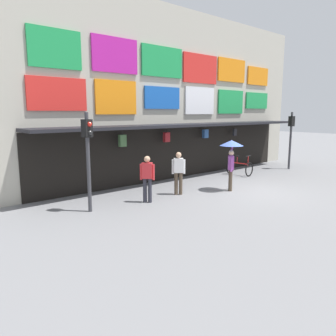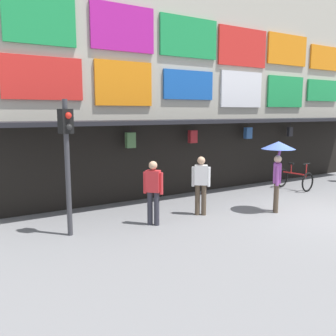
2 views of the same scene
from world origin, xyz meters
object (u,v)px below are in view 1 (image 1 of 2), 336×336
object	(u,v)px
traffic_light_far	(291,131)
pedestrian_in_blue	(147,176)
bicycle_parked	(240,167)
pedestrian_with_umbrella	(231,151)
traffic_light_near	(88,146)
pedestrian_in_white	(178,171)

from	to	relation	value
traffic_light_far	pedestrian_in_blue	xyz separation A→B (m)	(-10.34, -0.36, -1.19)
bicycle_parked	pedestrian_with_umbrella	world-z (taller)	pedestrian_with_umbrella
traffic_light_far	bicycle_parked	world-z (taller)	traffic_light_far
traffic_light_near	pedestrian_with_umbrella	bearing A→B (deg)	-11.04
pedestrian_in_blue	pedestrian_in_white	bearing A→B (deg)	4.05
bicycle_parked	pedestrian_in_blue	world-z (taller)	pedestrian_in_blue
bicycle_parked	pedestrian_with_umbrella	distance (m)	3.77
traffic_light_near	bicycle_parked	size ratio (longest dim) A/B	2.60
pedestrian_with_umbrella	pedestrian_in_blue	distance (m)	3.83
traffic_light_near	pedestrian_in_blue	world-z (taller)	traffic_light_near
pedestrian_in_blue	pedestrian_with_umbrella	bearing A→B (deg)	-12.02
traffic_light_far	pedestrian_with_umbrella	size ratio (longest dim) A/B	1.54
pedestrian_with_umbrella	pedestrian_in_blue	size ratio (longest dim) A/B	1.24
bicycle_parked	pedestrian_in_white	bearing A→B (deg)	-169.61
pedestrian_with_umbrella	pedestrian_in_white	bearing A→B (deg)	156.64
traffic_light_far	pedestrian_with_umbrella	world-z (taller)	traffic_light_far
traffic_light_near	pedestrian_with_umbrella	size ratio (longest dim) A/B	1.54
pedestrian_with_umbrella	pedestrian_in_white	xyz separation A→B (m)	(-2.08, 0.90, -0.69)
traffic_light_far	bicycle_parked	bearing A→B (deg)	169.11
traffic_light_far	pedestrian_with_umbrella	xyz separation A→B (m)	(-6.66, -1.14, -0.50)
pedestrian_in_white	traffic_light_far	bearing A→B (deg)	1.60
pedestrian_in_white	pedestrian_with_umbrella	bearing A→B (deg)	-23.36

